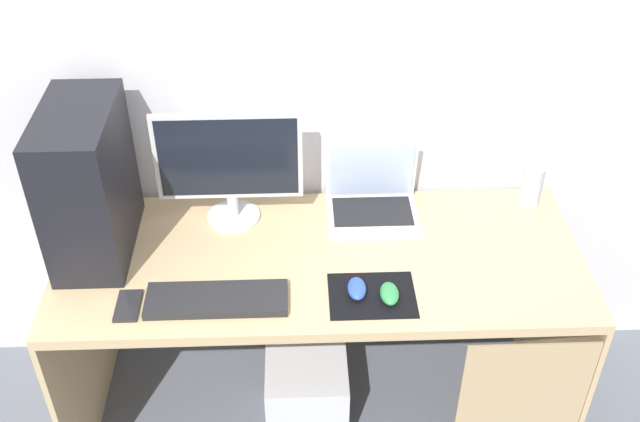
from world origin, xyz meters
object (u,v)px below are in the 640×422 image
Objects in this scene: pc_tower at (88,183)px; cell_phone at (128,306)px; monitor at (229,165)px; keyboard at (217,299)px; laptop at (372,200)px; mouse_left at (357,289)px; speaker at (532,185)px; subwoofer at (307,392)px; mouse_right at (389,294)px.

pc_tower reaches higher than cell_phone.
monitor is 3.65× the size of cell_phone.
pc_tower is 1.17× the size of keyboard.
laptop is 0.42m from mouse_left.
speaker is 0.52× the size of subwoofer.
subwoofer is (0.26, 0.16, -0.63)m from keyboard.
mouse_right is at bearing -17.55° from pc_tower.
monitor is (0.42, 0.12, -0.03)m from pc_tower.
pc_tower is 1.69× the size of subwoofer.
monitor reaches higher than mouse_left.
pc_tower is at bearing -163.93° from monitor.
laptop is at bearing -176.95° from speaker.
speaker is 1.15m from keyboard.
subwoofer is at bearing 136.83° from mouse_left.
pc_tower is at bearing -173.01° from speaker.
speaker is 0.36× the size of keyboard.
cell_phone is (-0.26, -0.01, -0.01)m from keyboard.
keyboard is (-0.50, -0.43, -0.04)m from laptop.
mouse_right reaches higher than cell_phone.
monitor is at bearing 86.10° from keyboard.
monitor is at bearing 139.88° from mouse_right.
mouse_left is at bearing -145.30° from speaker.
mouse_left is at bearing -43.17° from subwoofer.
laptop is at bearing 9.38° from pc_tower.
laptop reaches higher than keyboard.
mouse_right reaches higher than subwoofer.
keyboard is 0.26m from cell_phone.
pc_tower is 0.40m from cell_phone.
speaker is at bearing 3.05° from laptop.
subwoofer is at bearing 31.97° from keyboard.
keyboard is at bearing 179.44° from mouse_right.
keyboard is at bearing -139.36° from laptop.
pc_tower is 5.12× the size of mouse_right.
laptop is (0.89, 0.15, -0.20)m from pc_tower.
subwoofer is at bearing 145.77° from mouse_right.
speaker reaches higher than keyboard.
laptop reaches higher than mouse_right.
speaker is (1.45, 0.18, -0.17)m from pc_tower.
mouse_left reaches higher than subwoofer.
mouse_left is at bearing -44.53° from monitor.
subwoofer is at bearing 18.41° from cell_phone.
speaker is at bearing 3.11° from monitor.
keyboard is at bearing -35.54° from pc_tower.
pc_tower reaches higher than subwoofer.
subwoofer is at bearing -159.50° from speaker.
monitor is 3.16× the size of speaker.
laptop is 3.21× the size of mouse_right.
mouse_right is at bearing -88.47° from laptop.
pc_tower is 0.54m from keyboard.
mouse_left is (0.42, 0.02, 0.01)m from keyboard.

